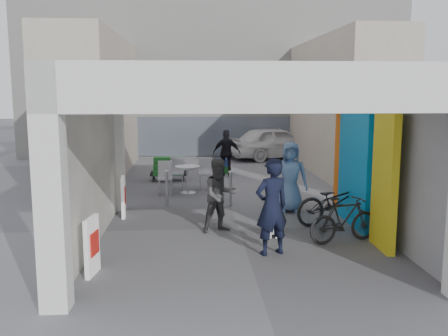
{
  "coord_description": "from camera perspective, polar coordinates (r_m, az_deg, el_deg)",
  "views": [
    {
      "loc": [
        -1.04,
        -10.92,
        3.12
      ],
      "look_at": [
        -0.27,
        1.0,
        1.24
      ],
      "focal_mm": 40.0,
      "sensor_mm": 36.0,
      "label": 1
    }
  ],
  "objects": [
    {
      "name": "ground",
      "position": [
        11.4,
        1.69,
        -6.95
      ],
      "size": [
        90.0,
        90.0,
        0.0
      ],
      "primitive_type": "plane",
      "color": "#5D5D63",
      "rests_on": "ground"
    },
    {
      "name": "arcade_canopy",
      "position": [
        10.25,
        5.19,
        4.32
      ],
      "size": [
        6.4,
        6.45,
        6.4
      ],
      "color": "silver",
      "rests_on": "ground"
    },
    {
      "name": "far_building",
      "position": [
        24.95,
        -1.33,
        10.93
      ],
      "size": [
        18.0,
        4.08,
        8.0
      ],
      "color": "silver",
      "rests_on": "ground"
    },
    {
      "name": "plaza_bldg_left",
      "position": [
        18.75,
        -14.43,
        6.76
      ],
      "size": [
        2.0,
        9.0,
        5.0
      ],
      "primitive_type": "cube",
      "color": "#B9AB99",
      "rests_on": "ground"
    },
    {
      "name": "plaza_bldg_right",
      "position": [
        19.24,
        13.13,
        6.86
      ],
      "size": [
        2.0,
        9.0,
        5.0
      ],
      "primitive_type": "cube",
      "color": "#B9AB99",
      "rests_on": "ground"
    },
    {
      "name": "bollard_left",
      "position": [
        13.62,
        -6.55,
        -2.31
      ],
      "size": [
        0.09,
        0.09,
        0.96
      ],
      "primitive_type": "cylinder",
      "color": "#999CA2",
      "rests_on": "ground"
    },
    {
      "name": "bollard_center",
      "position": [
        13.47,
        0.75,
        -2.41
      ],
      "size": [
        0.09,
        0.09,
        0.94
      ],
      "primitive_type": "cylinder",
      "color": "#999CA2",
      "rests_on": "ground"
    },
    {
      "name": "bollard_right",
      "position": [
        13.84,
        7.96,
        -2.37
      ],
      "size": [
        0.09,
        0.09,
        0.85
      ],
      "primitive_type": "cylinder",
      "color": "#999CA2",
      "rests_on": "ground"
    },
    {
      "name": "advert_board_near",
      "position": [
        8.83,
        -14.84,
        -8.6
      ],
      "size": [
        0.17,
        0.56,
        1.0
      ],
      "rotation": [
        0.0,
        0.0,
        -0.16
      ],
      "color": "white",
      "rests_on": "ground"
    },
    {
      "name": "advert_board_far",
      "position": [
        12.57,
        -11.43,
        -3.24
      ],
      "size": [
        0.14,
        0.56,
        1.0
      ],
      "rotation": [
        0.0,
        0.0,
        0.09
      ],
      "color": "white",
      "rests_on": "ground"
    },
    {
      "name": "cafe_set",
      "position": [
        15.52,
        -4.65,
        -1.36
      ],
      "size": [
        1.66,
        1.34,
        1.0
      ],
      "rotation": [
        0.0,
        0.0,
        0.39
      ],
      "color": "#ADADB2",
      "rests_on": "ground"
    },
    {
      "name": "produce_stand",
      "position": [
        17.37,
        -6.36,
        -0.4
      ],
      "size": [
        1.23,
        0.66,
        0.81
      ],
      "rotation": [
        0.0,
        0.0,
        -0.34
      ],
      "color": "black",
      "rests_on": "ground"
    },
    {
      "name": "crate_stack",
      "position": [
        18.78,
        -0.25,
        0.23
      ],
      "size": [
        0.48,
        0.4,
        0.56
      ],
      "rotation": [
        0.0,
        0.0,
        0.1
      ],
      "color": "#185724",
      "rests_on": "ground"
    },
    {
      "name": "border_collie",
      "position": [
        10.78,
        5.57,
        -6.43
      ],
      "size": [
        0.25,
        0.49,
        0.68
      ],
      "rotation": [
        0.0,
        0.0,
        -0.36
      ],
      "color": "black",
      "rests_on": "ground"
    },
    {
      "name": "man_with_dog",
      "position": [
        9.5,
        5.47,
        -4.42
      ],
      "size": [
        0.79,
        0.66,
        1.86
      ],
      "primitive_type": "imported",
      "rotation": [
        0.0,
        0.0,
        3.5
      ],
      "color": "black",
      "rests_on": "ground"
    },
    {
      "name": "man_back_turned",
      "position": [
        11.01,
        -0.48,
        -3.14
      ],
      "size": [
        0.95,
        0.83,
        1.63
      ],
      "primitive_type": "imported",
      "rotation": [
        0.0,
        0.0,
        0.31
      ],
      "color": "#404043",
      "rests_on": "ground"
    },
    {
      "name": "man_elderly",
      "position": [
        12.9,
        7.57,
        -1.02
      ],
      "size": [
        0.93,
        0.65,
        1.81
      ],
      "primitive_type": "imported",
      "rotation": [
        0.0,
        0.0,
        -0.09
      ],
      "color": "#5E83B7",
      "rests_on": "ground"
    },
    {
      "name": "man_crates",
      "position": [
        18.09,
        0.31,
        1.72
      ],
      "size": [
        1.04,
        0.55,
        1.7
      ],
      "primitive_type": "imported",
      "rotation": [
        0.0,
        0.0,
        3.0
      ],
      "color": "black",
      "rests_on": "ground"
    },
    {
      "name": "bicycle_front",
      "position": [
        11.95,
        12.65,
        -3.77
      ],
      "size": [
        2.16,
        1.26,
        1.07
      ],
      "primitive_type": "imported",
      "rotation": [
        0.0,
        0.0,
        1.86
      ],
      "color": "black",
      "rests_on": "ground"
    },
    {
      "name": "bicycle_rear",
      "position": [
        10.58,
        13.56,
        -5.75
      ],
      "size": [
        1.67,
        0.9,
        0.96
      ],
      "primitive_type": "imported",
      "rotation": [
        0.0,
        0.0,
        1.86
      ],
      "color": "black",
      "rests_on": "ground"
    },
    {
      "name": "white_van",
      "position": [
        22.86,
        5.89,
        2.91
      ],
      "size": [
        4.68,
        3.09,
        1.48
      ],
      "primitive_type": "imported",
      "rotation": [
        0.0,
        0.0,
        1.91
      ],
      "color": "white",
      "rests_on": "ground"
    }
  ]
}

